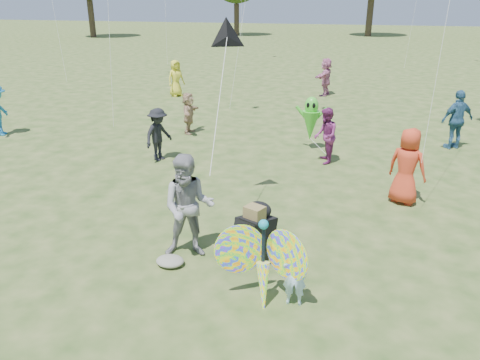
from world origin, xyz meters
name	(u,v)px	position (x,y,z in m)	size (l,w,h in m)	color
ground	(230,264)	(0.00, 0.00, 0.00)	(160.00, 160.00, 0.00)	#51592B
child_girl	(294,276)	(1.34, -0.91, 0.52)	(0.38, 0.25, 1.05)	#B4DCFF
adult_man	(189,207)	(-0.83, 0.13, 1.02)	(0.99, 0.77, 2.04)	gray
grey_bag	(170,261)	(-1.07, -0.34, 0.08)	(0.53, 0.44, 0.17)	gray
crowd_a	(407,166)	(3.30, 3.79, 0.93)	(0.91, 0.59, 1.86)	red
crowd_b	(158,135)	(-3.72, 5.20, 0.80)	(1.04, 0.60, 1.61)	black
crowd_c	(457,120)	(5.14, 8.76, 0.96)	(1.13, 0.47, 1.92)	#2E5A7E
crowd_d	(189,113)	(-3.91, 8.27, 0.74)	(1.38, 0.44, 1.49)	tan
crowd_e	(325,136)	(1.17, 6.23, 0.83)	(0.81, 0.63, 1.67)	#7A2864
crowd_g	(176,78)	(-6.92, 14.46, 0.89)	(0.87, 0.56, 1.77)	yellow
crowd_j	(326,77)	(0.24, 16.54, 0.92)	(1.71, 0.55, 1.85)	#C6719C
jogging_stroller	(256,227)	(0.40, 0.40, 0.61)	(0.77, 1.14, 1.09)	black
butterfly_kite	(263,263)	(0.84, -0.98, 0.73)	(1.74, 0.75, 1.68)	#FA273B
delta_kite_rig	(227,38)	(-0.77, 2.57, 3.87)	(0.89, 2.69, 2.66)	black
alien_kite	(311,121)	(0.58, 7.40, 0.97)	(1.12, 0.69, 1.74)	green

